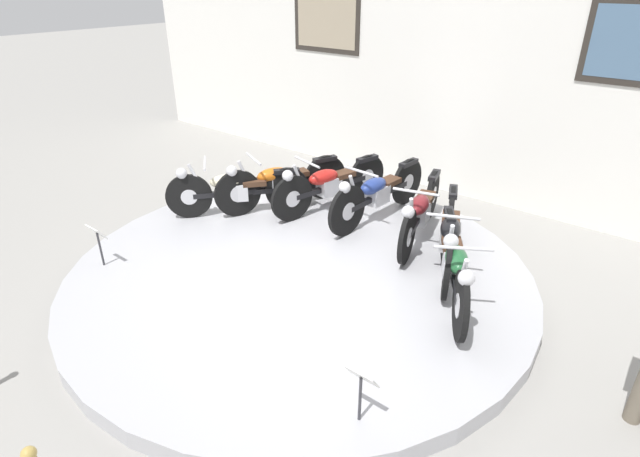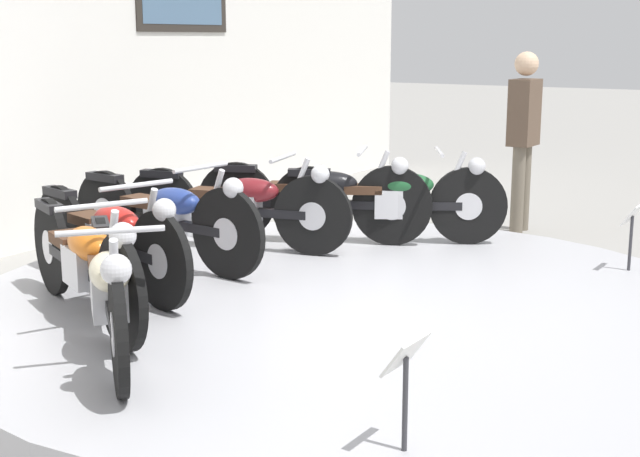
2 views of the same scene
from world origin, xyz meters
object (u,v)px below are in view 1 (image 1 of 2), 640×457
Objects in this scene: motorcycle_red at (329,183)px; info_placard_front_centre at (361,383)px; motorcycle_orange at (280,181)px; motorcycle_black at (449,234)px; motorcycle_green at (454,264)px; info_placard_front_left at (98,237)px; motorcycle_blue at (377,192)px; motorcycle_maroon at (420,210)px; motorcycle_cream at (236,188)px.

info_placard_front_centre is at bearing -48.73° from motorcycle_red.
motorcycle_orange is 0.99× the size of motorcycle_black.
info_placard_front_left is at bearing -150.53° from motorcycle_green.
motorcycle_blue is at bearing 22.02° from motorcycle_orange.
motorcycle_blue is 3.95× the size of info_placard_front_left.
info_placard_front_centre is (2.53, -2.88, -0.02)m from motorcycle_red.
info_placard_front_left is (-3.10, -2.49, -0.03)m from motorcycle_black.
motorcycle_red is 3.07m from info_placard_front_left.
motorcycle_red is 3.82× the size of info_placard_front_centre.
motorcycle_red is at bearing 33.72° from motorcycle_orange.
motorcycle_black is 1.07× the size of motorcycle_green.
motorcycle_maroon is 3.83m from info_placard_front_left.
info_placard_front_left is (-0.18, -1.94, -0.01)m from motorcycle_cream.
motorcycle_orange is 2.06m from motorcycle_maroon.
info_placard_front_left is (-1.08, -2.88, -0.02)m from motorcycle_red.
motorcycle_cream is 0.79× the size of motorcycle_red.
motorcycle_red reaches higher than info_placard_front_centre.
motorcycle_black is at bearing 0.02° from motorcycle_orange.
motorcycle_maroon is at bearing 10.79° from motorcycle_orange.
motorcycle_red is 0.73m from motorcycle_blue.
info_placard_front_centre is at bearing 0.00° from info_placard_front_left.
motorcycle_blue is 1.08× the size of motorcycle_black.
motorcycle_orange is 1.06× the size of motorcycle_green.
motorcycle_blue is 1.95m from motorcycle_green.
motorcycle_orange is 3.63× the size of info_placard_front_centre.
motorcycle_black is at bearing 119.76° from motorcycle_green.
motorcycle_maroon is at bearing -10.82° from motorcycle_blue.
motorcycle_cream is 0.89× the size of motorcycle_green.
motorcycle_cream is 3.25m from motorcycle_green.
motorcycle_blue is 3.95× the size of info_placard_front_centre.
motorcycle_black is (2.02, -0.38, 0.01)m from motorcycle_red.
motorcycle_orange reaches higher than motorcycle_red.
motorcycle_blue reaches higher than motorcycle_green.
motorcycle_red is at bearing -169.06° from motorcycle_blue.
motorcycle_cream is at bearing -120.35° from motorcycle_orange.
motorcycle_red and motorcycle_maroon have the same top height.
motorcycle_maroon reaches higher than info_placard_front_centre.
info_placard_front_left and info_placard_front_centre have the same top height.
info_placard_front_centre is (1.08, -2.88, -0.02)m from motorcycle_maroon.
motorcycle_black reaches higher than info_placard_front_left.
motorcycle_green is at bearing 95.45° from info_placard_front_centre.
motorcycle_maroon reaches higher than info_placard_front_left.
motorcycle_red reaches higher than motorcycle_cream.
motorcycle_maroon is 3.80× the size of info_placard_front_left.
motorcycle_maroon reaches higher than motorcycle_cream.
motorcycle_black is 0.64m from motorcycle_green.
motorcycle_black is (2.93, 0.56, 0.02)m from motorcycle_cream.
motorcycle_maroon is 3.80× the size of info_placard_front_centre.
motorcycle_orange is at bearing -169.21° from motorcycle_maroon.
motorcycle_blue is 3.52m from info_placard_front_centre.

